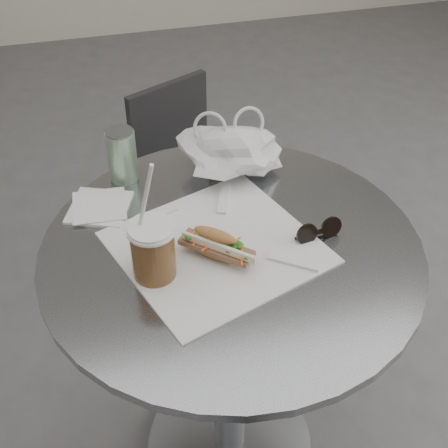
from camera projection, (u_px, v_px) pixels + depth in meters
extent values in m
cylinder|color=slate|center=(229.00, 443.00, 1.70)|extent=(0.44, 0.44, 0.03)
cylinder|color=slate|center=(230.00, 362.00, 1.47)|extent=(0.08, 0.08, 0.71)
cylinder|color=slate|center=(232.00, 251.00, 1.24)|extent=(0.76, 0.76, 0.02)
cylinder|color=#303033|center=(205.00, 274.00, 2.21)|extent=(0.32, 0.32, 0.02)
cylinder|color=#303033|center=(204.00, 230.00, 2.07)|extent=(0.06, 0.06, 0.43)
cylinder|color=#303033|center=(203.00, 179.00, 1.94)|extent=(0.36, 0.36, 0.02)
cube|color=#303033|center=(169.00, 119.00, 1.95)|extent=(0.27, 0.14, 0.25)
cube|color=white|center=(217.00, 247.00, 1.23)|extent=(0.46, 0.45, 0.00)
ellipsoid|color=#A66D3E|center=(216.00, 253.00, 1.20)|extent=(0.18, 0.17, 0.02)
cube|color=brown|center=(216.00, 248.00, 1.19)|extent=(0.14, 0.13, 0.01)
ellipsoid|color=#A66D3E|center=(215.00, 237.00, 1.18)|extent=(0.18, 0.17, 0.03)
cylinder|color=brown|center=(153.00, 254.00, 1.14)|extent=(0.08, 0.08, 0.11)
cylinder|color=white|center=(151.00, 229.00, 1.10)|extent=(0.09, 0.09, 0.01)
cylinder|color=white|center=(143.00, 210.00, 1.07)|extent=(0.05, 0.04, 0.20)
cylinder|color=black|center=(307.00, 234.00, 1.23)|extent=(0.05, 0.02, 0.04)
cylinder|color=black|center=(331.00, 227.00, 1.24)|extent=(0.05, 0.02, 0.04)
cube|color=black|center=(319.00, 233.00, 1.24)|extent=(0.02, 0.01, 0.00)
cube|color=white|center=(100.00, 207.00, 1.32)|extent=(0.16, 0.16, 0.01)
cube|color=white|center=(99.00, 206.00, 1.32)|extent=(0.12, 0.12, 0.00)
cylinder|color=#57965A|center=(122.00, 156.00, 1.37)|extent=(0.06, 0.06, 0.12)
cylinder|color=slate|center=(119.00, 132.00, 1.33)|extent=(0.06, 0.06, 0.00)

